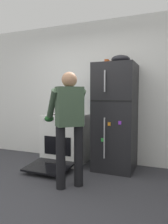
% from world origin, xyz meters
% --- Properties ---
extents(ground, '(8.00, 8.00, 0.00)m').
position_xyz_m(ground, '(0.00, 0.00, 0.00)').
color(ground, '#38383D').
extents(kitchen_wall_back, '(6.00, 0.10, 2.70)m').
position_xyz_m(kitchen_wall_back, '(0.00, 1.95, 1.35)').
color(kitchen_wall_back, white).
rests_on(kitchen_wall_back, ground).
extents(refrigerator, '(0.68, 0.72, 1.82)m').
position_xyz_m(refrigerator, '(0.53, 1.57, 0.91)').
color(refrigerator, black).
rests_on(refrigerator, ground).
extents(stove_range, '(0.76, 1.23, 0.92)m').
position_xyz_m(stove_range, '(-0.44, 1.55, 0.45)').
color(stove_range, white).
rests_on(stove_range, ground).
extents(person_cook, '(0.67, 0.70, 1.60)m').
position_xyz_m(person_cook, '(0.12, 0.59, 0.95)').
color(person_cook, black).
rests_on(person_cook, ground).
extents(red_pot, '(0.38, 0.28, 0.12)m').
position_xyz_m(red_pot, '(-0.28, 1.52, 0.98)').
color(red_pot, '#19479E').
rests_on(red_pot, stove_range).
extents(coffee_mug, '(0.11, 0.08, 0.10)m').
position_xyz_m(coffee_mug, '(0.36, 1.62, 1.87)').
color(coffee_mug, '#B24C1E').
rests_on(coffee_mug, refrigerator).
extents(pepper_mill, '(0.05, 0.05, 0.18)m').
position_xyz_m(pepper_mill, '(-0.74, 1.77, 1.01)').
color(pepper_mill, brown).
rests_on(pepper_mill, stove_range).
extents(mixing_bowl, '(0.31, 0.31, 0.14)m').
position_xyz_m(mixing_bowl, '(0.61, 1.57, 1.89)').
color(mixing_bowl, black).
rests_on(mixing_bowl, refrigerator).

